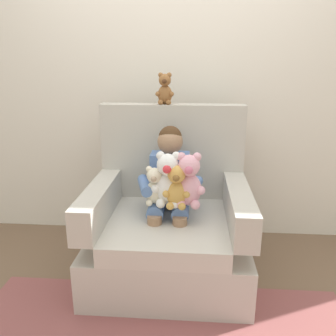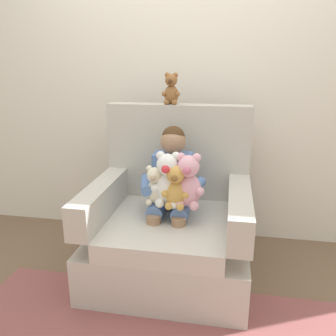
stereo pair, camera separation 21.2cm
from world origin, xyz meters
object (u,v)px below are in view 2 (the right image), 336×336
Objects in this scene: plush_cream at (155,186)px; plush_honey at (176,187)px; plush_white at (168,181)px; plush_brown_on_backrest at (171,90)px; seated_child at (171,183)px; plush_pink at (188,182)px; armchair at (171,226)px.

plush_honey is (0.14, -0.04, 0.02)m from plush_cream.
plush_brown_on_backrest is (-0.06, 0.45, 0.52)m from plush_white.
seated_child reaches higher than plush_white.
seated_child is 2.36× the size of plush_pink.
plush_pink is at bearing -46.91° from seated_child.
seated_child reaches higher than plush_pink.
seated_child is 3.73× the size of plush_brown_on_backrest.
seated_child is 0.15m from plush_white.
plush_brown_on_backrest is (0.03, 0.44, 0.57)m from plush_cream.
plush_cream is 1.15× the size of plush_brown_on_backrest.
plush_pink is at bearing -66.99° from plush_brown_on_backrest.
seated_child is (0.00, 0.02, 0.31)m from armchair.
plush_cream is at bearing -93.07° from plush_brown_on_backrest.
plush_white reaches higher than plush_pink.
plush_pink is at bearing 1.72° from plush_white.
plush_white is at bearing 4.91° from plush_cream.
plush_cream is at bearing -179.22° from plush_white.
plush_honey is 0.07m from plush_white.
plush_brown_on_backrest is (-0.06, 0.31, 0.58)m from seated_child.
armchair is 3.26× the size of plush_white.
seated_child is at bearing 65.83° from plush_cream.
armchair is 0.36m from plush_cream.
seated_child is 0.66m from plush_brown_on_backrest.
plush_pink is at bearing 5.47° from plush_cream.
seated_child reaches higher than plush_cream.
armchair is at bearing -91.54° from seated_child.
armchair is 0.31m from seated_child.
plush_honey reaches higher than plush_cream.
plush_white reaches higher than plush_honey.
armchair reaches higher than plush_pink.
plush_brown_on_backrest reaches higher than plush_pink.
plush_pink is (0.13, -0.14, 0.06)m from seated_child.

